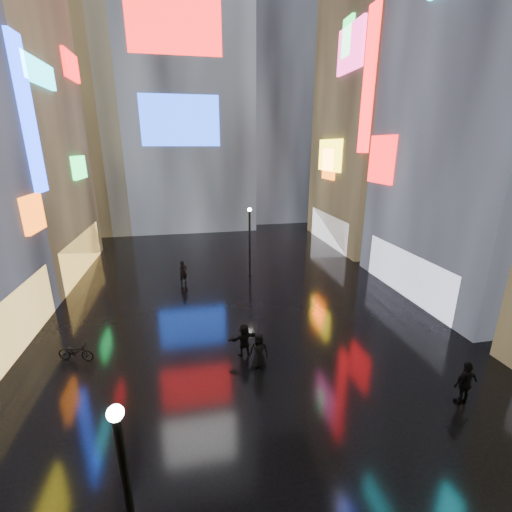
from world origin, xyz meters
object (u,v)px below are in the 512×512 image
object	(u,v)px
lamp_near	(129,502)
lamp_far	(250,237)
bicycle	(76,352)
pedestrian_3	(465,383)

from	to	relation	value
lamp_near	lamp_far	world-z (taller)	same
bicycle	lamp_near	bearing A→B (deg)	-141.24
lamp_near	lamp_far	size ratio (longest dim) A/B	1.00
pedestrian_3	bicycle	bearing A→B (deg)	-28.08
lamp_near	pedestrian_3	size ratio (longest dim) A/B	2.87
pedestrian_3	bicycle	world-z (taller)	pedestrian_3
lamp_far	bicycle	xyz separation A→B (m)	(-9.89, -9.50, -2.50)
lamp_far	bicycle	world-z (taller)	lamp_far
lamp_near	lamp_far	xyz separation A→B (m)	(5.86, 19.30, 0.00)
lamp_far	pedestrian_3	distance (m)	16.50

